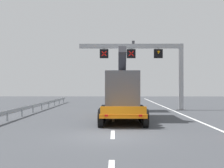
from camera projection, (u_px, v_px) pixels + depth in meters
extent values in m
plane|color=#424449|center=(109.00, 136.00, 14.53)|extent=(112.00, 112.00, 0.00)
cube|color=silver|center=(113.00, 135.00, 15.01)|extent=(0.20, 2.60, 0.01)
cube|color=silver|center=(113.00, 120.00, 21.49)|extent=(0.20, 2.60, 0.01)
cube|color=silver|center=(114.00, 112.00, 27.98)|extent=(0.20, 2.60, 0.01)
cube|color=silver|center=(114.00, 107.00, 34.46)|extent=(0.20, 2.60, 0.01)
cube|color=silver|center=(114.00, 104.00, 40.95)|extent=(0.20, 2.60, 0.01)
cube|color=silver|center=(114.00, 101.00, 47.43)|extent=(0.20, 2.60, 0.01)
cube|color=silver|center=(114.00, 100.00, 53.92)|extent=(0.20, 2.60, 0.01)
cube|color=silver|center=(114.00, 98.00, 60.40)|extent=(0.20, 2.60, 0.01)
cube|color=silver|center=(114.00, 97.00, 66.88)|extent=(0.20, 2.60, 0.01)
cube|color=silver|center=(114.00, 96.00, 73.37)|extent=(0.20, 2.60, 0.01)
cube|color=silver|center=(114.00, 95.00, 79.85)|extent=(0.20, 2.60, 0.01)
cube|color=silver|center=(180.00, 114.00, 26.47)|extent=(0.20, 63.00, 0.01)
cube|color=#9EA0A5|center=(181.00, 77.00, 30.30)|extent=(0.40, 0.40, 6.88)
cube|color=slate|center=(181.00, 110.00, 30.28)|extent=(0.90, 0.90, 0.08)
cube|color=#9EA0A5|center=(131.00, 46.00, 30.37)|extent=(10.74, 0.44, 0.44)
cube|color=#4C4C51|center=(133.00, 42.00, 30.37)|extent=(0.28, 0.40, 0.28)
cube|color=black|center=(158.00, 54.00, 30.34)|extent=(0.90, 0.24, 0.93)
cube|color=#9EA0A5|center=(158.00, 49.00, 30.34)|extent=(0.08, 0.08, 0.16)
cone|color=orange|center=(158.00, 53.00, 30.21)|extent=(0.32, 0.32, 0.33)
cube|color=black|center=(131.00, 54.00, 30.36)|extent=(0.90, 0.24, 0.93)
cube|color=#9EA0A5|center=(131.00, 49.00, 30.37)|extent=(0.08, 0.08, 0.16)
cube|color=red|center=(131.00, 54.00, 30.23)|extent=(0.55, 0.02, 0.55)
cube|color=red|center=(131.00, 54.00, 30.23)|extent=(0.55, 0.02, 0.55)
cube|color=black|center=(104.00, 54.00, 30.39)|extent=(0.90, 0.24, 0.93)
cube|color=#9EA0A5|center=(104.00, 49.00, 30.39)|extent=(0.08, 0.08, 0.16)
cube|color=red|center=(104.00, 54.00, 30.26)|extent=(0.55, 0.02, 0.55)
cube|color=red|center=(104.00, 54.00, 30.26)|extent=(0.55, 0.02, 0.55)
cube|color=orange|center=(122.00, 109.00, 22.10)|extent=(2.92, 10.43, 0.24)
cube|color=orange|center=(123.00, 110.00, 16.82)|extent=(2.66, 0.11, 0.44)
cylinder|color=black|center=(101.00, 118.00, 17.62)|extent=(0.33, 1.10, 1.10)
cylinder|color=black|center=(146.00, 118.00, 17.57)|extent=(0.33, 1.10, 1.10)
cylinder|color=black|center=(102.00, 116.00, 18.67)|extent=(0.33, 1.10, 1.10)
cylinder|color=black|center=(144.00, 117.00, 18.62)|extent=(0.33, 1.10, 1.10)
cylinder|color=black|center=(103.00, 115.00, 19.72)|extent=(0.33, 1.10, 1.10)
cylinder|color=black|center=(143.00, 115.00, 19.67)|extent=(0.33, 1.10, 1.10)
cylinder|color=black|center=(103.00, 113.00, 20.77)|extent=(0.33, 1.10, 1.10)
cylinder|color=black|center=(141.00, 113.00, 20.72)|extent=(0.33, 1.10, 1.10)
cylinder|color=black|center=(104.00, 112.00, 21.82)|extent=(0.33, 1.10, 1.10)
cylinder|color=black|center=(140.00, 112.00, 21.77)|extent=(0.33, 1.10, 1.10)
cube|color=silver|center=(121.00, 90.00, 29.20)|extent=(2.61, 3.23, 3.10)
cube|color=black|center=(121.00, 83.00, 29.21)|extent=(2.64, 3.25, 0.60)
cylinder|color=black|center=(108.00, 105.00, 30.10)|extent=(0.35, 1.10, 1.10)
cylinder|color=black|center=(134.00, 105.00, 30.05)|extent=(0.35, 1.10, 1.10)
cylinder|color=black|center=(108.00, 106.00, 28.10)|extent=(0.35, 1.10, 1.10)
cylinder|color=black|center=(135.00, 106.00, 28.05)|extent=(0.35, 1.10, 1.10)
cube|color=#565B66|center=(122.00, 90.00, 22.51)|extent=(2.45, 5.75, 2.70)
cube|color=#2D2D33|center=(122.00, 64.00, 21.66)|extent=(0.59, 2.95, 2.29)
cube|color=red|center=(106.00, 116.00, 16.80)|extent=(0.20, 0.06, 0.12)
cube|color=red|center=(141.00, 116.00, 16.76)|extent=(0.20, 0.06, 0.12)
cube|color=#999EA3|center=(37.00, 105.00, 28.91)|extent=(0.04, 32.62, 0.32)
cube|color=#999EA3|center=(7.00, 117.00, 20.75)|extent=(0.10, 0.10, 0.60)
cube|color=#999EA3|center=(22.00, 113.00, 24.01)|extent=(0.10, 0.10, 0.60)
cube|color=#999EA3|center=(33.00, 110.00, 27.27)|extent=(0.10, 0.10, 0.60)
cube|color=#999EA3|center=(42.00, 107.00, 30.53)|extent=(0.10, 0.10, 0.60)
cube|color=#999EA3|center=(49.00, 105.00, 33.80)|extent=(0.10, 0.10, 0.60)
cube|color=#999EA3|center=(54.00, 103.00, 37.06)|extent=(0.10, 0.10, 0.60)
cube|color=#999EA3|center=(59.00, 102.00, 40.32)|extent=(0.10, 0.10, 0.60)
cube|color=#999EA3|center=(63.00, 101.00, 43.58)|extent=(0.10, 0.10, 0.60)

